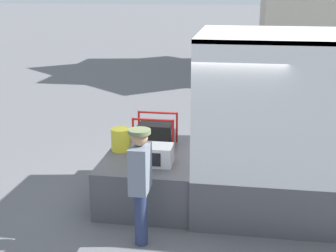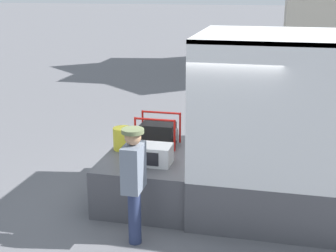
{
  "view_description": "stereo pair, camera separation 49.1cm",
  "coord_description": "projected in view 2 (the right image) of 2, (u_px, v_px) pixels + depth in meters",
  "views": [
    {
      "loc": [
        0.65,
        -7.19,
        3.47
      ],
      "look_at": [
        -0.45,
        -0.2,
        1.32
      ],
      "focal_mm": 50.0,
      "sensor_mm": 36.0,
      "label": 1
    },
    {
      "loc": [
        1.13,
        -7.1,
        3.47
      ],
      "look_at": [
        -0.45,
        -0.2,
        1.32
      ],
      "focal_mm": 50.0,
      "sensor_mm": 36.0,
      "label": 2
    }
  ],
  "objects": [
    {
      "name": "worker_person",
      "position": [
        134.0,
        175.0,
        6.27
      ],
      "size": [
        0.3,
        0.44,
        1.67
      ],
      "color": "navy",
      "rests_on": "ground"
    },
    {
      "name": "portable_generator",
      "position": [
        159.0,
        134.0,
        8.12
      ],
      "size": [
        0.72,
        0.5,
        0.55
      ],
      "color": "black",
      "rests_on": "tailgate_deck"
    },
    {
      "name": "ground_plane",
      "position": [
        197.0,
        200.0,
        7.87
      ],
      "size": [
        160.0,
        160.0,
        0.0
      ],
      "primitive_type": "plane",
      "color": "slate"
    },
    {
      "name": "tailgate_deck",
      "position": [
        153.0,
        174.0,
        7.92
      ],
      "size": [
        1.51,
        2.13,
        0.77
      ],
      "primitive_type": "cube",
      "color": "#4C4C51",
      "rests_on": "ground"
    },
    {
      "name": "microwave",
      "position": [
        154.0,
        155.0,
        7.29
      ],
      "size": [
        0.54,
        0.42,
        0.31
      ],
      "color": "white",
      "rests_on": "tailgate_deck"
    },
    {
      "name": "orange_bucket",
      "position": [
        123.0,
        139.0,
        7.93
      ],
      "size": [
        0.33,
        0.33,
        0.38
      ],
      "color": "yellow",
      "rests_on": "tailgate_deck"
    }
  ]
}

